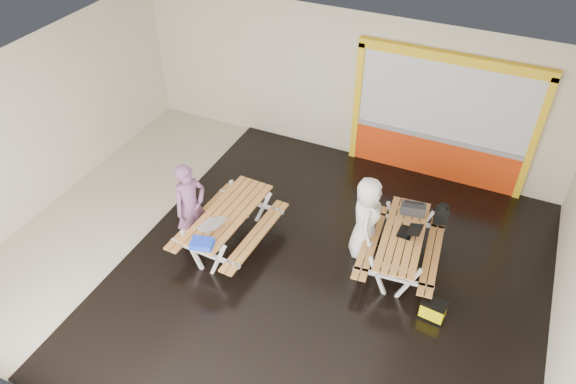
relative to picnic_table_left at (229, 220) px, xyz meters
The scene contains 14 objects.
room 1.38m from the picnic_table_left, ahead, with size 10.02×8.02×3.52m.
deck 2.19m from the picnic_table_left, ahead, with size 7.50×7.98×0.05m, color black.
kiosk 5.00m from the picnic_table_left, 51.86° to the left, with size 3.88×0.16×3.00m.
picnic_table_left is the anchor object (origin of this frame).
picnic_table_right 3.25m from the picnic_table_left, 14.49° to the left, with size 1.58×2.17×0.82m.
person_left 0.75m from the picnic_table_left, 162.37° to the right, with size 0.68×0.45×1.87m, color #75486D.
person_right 2.59m from the picnic_table_left, 20.60° to the left, with size 0.85×0.56×1.75m, color white.
laptop_left 0.55m from the picnic_table_left, 96.23° to the right, with size 0.47×0.43×0.18m.
laptop_right 3.35m from the picnic_table_left, 15.21° to the left, with size 0.41×0.37×0.17m.
blue_pouch 1.01m from the picnic_table_left, 87.38° to the right, with size 0.39×0.28×0.11m, color blue.
toolbox 3.47m from the picnic_table_left, 24.93° to the left, with size 0.49×0.31×0.26m.
backpack 4.04m from the picnic_table_left, 25.51° to the left, with size 0.29×0.22×0.43m.
dark_case 3.04m from the picnic_table_left, 17.62° to the left, with size 0.40×0.30×0.15m, color black.
fluke_bag 4.02m from the picnic_table_left, ahead, with size 0.45×0.32×0.36m.
Camera 1 is at (3.35, -6.42, 7.49)m, focal length 33.71 mm.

